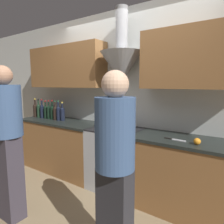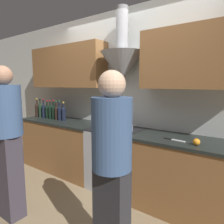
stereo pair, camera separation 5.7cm
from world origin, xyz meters
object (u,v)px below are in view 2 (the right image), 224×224
(wine_bottle_2, at_px, (44,110))
(wine_bottle_7, at_px, (60,112))
(wine_bottle_1, at_px, (40,110))
(wine_bottle_6, at_px, (57,112))
(person_foreground_left, at_px, (7,136))
(stove_range, at_px, (116,158))
(wine_bottle_4, at_px, (50,111))
(wine_bottle_8, at_px, (64,113))
(orange_fruit, at_px, (196,142))
(stock_pot, at_px, (108,123))
(wine_bottle_0, at_px, (37,109))
(wine_bottle_5, at_px, (54,111))
(mixing_bowl, at_px, (125,128))
(person_foreground_right, at_px, (112,162))
(wine_bottle_3, at_px, (47,111))

(wine_bottle_2, relative_size, wine_bottle_7, 1.01)
(wine_bottle_1, bearing_deg, wine_bottle_6, 0.06)
(person_foreground_left, bearing_deg, stove_range, 63.42)
(wine_bottle_7, height_order, person_foreground_left, person_foreground_left)
(wine_bottle_6, bearing_deg, wine_bottle_4, 178.32)
(wine_bottle_8, height_order, orange_fruit, wine_bottle_8)
(stock_pot, xyz_separation_m, person_foreground_left, (-0.45, -1.24, -0.01))
(stove_range, relative_size, wine_bottle_0, 2.48)
(stove_range, height_order, wine_bottle_6, wine_bottle_6)
(wine_bottle_5, relative_size, wine_bottle_8, 1.07)
(wine_bottle_1, bearing_deg, wine_bottle_0, 178.23)
(wine_bottle_5, xyz_separation_m, person_foreground_left, (0.75, -1.22, -0.08))
(wine_bottle_0, distance_m, wine_bottle_6, 0.58)
(wine_bottle_1, distance_m, stock_pot, 1.58)
(wine_bottle_7, height_order, mixing_bowl, wine_bottle_7)
(mixing_bowl, xyz_separation_m, person_foreground_right, (0.52, -1.03, -0.02))
(wine_bottle_6, bearing_deg, wine_bottle_3, 178.83)
(wine_bottle_1, xyz_separation_m, wine_bottle_7, (0.56, -0.00, -0.00))
(stove_range, height_order, wine_bottle_3, wine_bottle_3)
(stock_pot, height_order, person_foreground_right, person_foreground_right)
(mixing_bowl, distance_m, person_foreground_right, 1.15)
(stove_range, height_order, wine_bottle_4, wine_bottle_4)
(wine_bottle_4, distance_m, orange_fruit, 2.57)
(stove_range, height_order, wine_bottle_2, wine_bottle_2)
(wine_bottle_1, height_order, stock_pot, wine_bottle_1)
(wine_bottle_6, relative_size, person_foreground_left, 0.20)
(wine_bottle_5, distance_m, wine_bottle_6, 0.09)
(wine_bottle_2, xyz_separation_m, person_foreground_right, (2.32, -1.04, -0.12))
(wine_bottle_0, bearing_deg, wine_bottle_3, 0.53)
(wine_bottle_1, relative_size, wine_bottle_6, 1.02)
(wine_bottle_1, distance_m, wine_bottle_8, 0.64)
(orange_fruit, bearing_deg, wine_bottle_2, 177.02)
(wine_bottle_2, bearing_deg, person_foreground_right, -24.11)
(wine_bottle_5, height_order, mixing_bowl, wine_bottle_5)
(wine_bottle_2, bearing_deg, wine_bottle_6, -0.04)
(orange_fruit, bearing_deg, wine_bottle_7, 176.48)
(wine_bottle_8, distance_m, mixing_bowl, 1.27)
(wine_bottle_1, bearing_deg, person_foreground_left, -46.99)
(wine_bottle_5, xyz_separation_m, mixing_bowl, (1.52, -0.02, -0.10))
(stove_range, relative_size, orange_fruit, 12.33)
(wine_bottle_8, distance_m, orange_fruit, 2.22)
(wine_bottle_5, bearing_deg, person_foreground_right, -27.21)
(wine_bottle_8, distance_m, person_foreground_right, 2.07)
(wine_bottle_0, bearing_deg, stock_pot, 0.97)
(person_foreground_left, bearing_deg, mixing_bowl, 57.24)
(stove_range, xyz_separation_m, wine_bottle_1, (-1.74, -0.01, 0.58))
(stove_range, relative_size, wine_bottle_8, 2.71)
(wine_bottle_6, bearing_deg, stock_pot, 1.61)
(wine_bottle_2, distance_m, person_foreground_left, 1.59)
(wine_bottle_1, relative_size, orange_fruit, 4.85)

